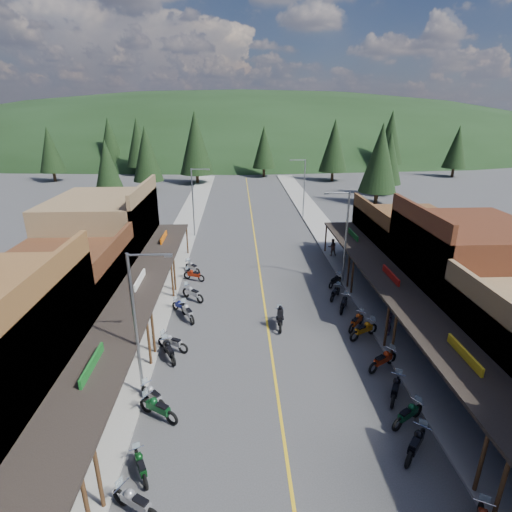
{
  "coord_description": "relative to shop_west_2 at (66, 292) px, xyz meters",
  "views": [
    {
      "loc": [
        -1.95,
        -23.54,
        14.24
      ],
      "look_at": [
        -0.52,
        6.86,
        3.0
      ],
      "focal_mm": 28.0,
      "sensor_mm": 36.0,
      "label": 1
    }
  ],
  "objects": [
    {
      "name": "bike_east_6",
      "position": [
        20.06,
        -6.05,
        -1.88
      ],
      "size": [
        2.34,
        1.87,
        1.31
      ],
      "primitive_type": null,
      "rotation": [
        0.0,
        0.0,
        -1.01
      ],
      "color": "#A0250B",
      "rests_on": "ground"
    },
    {
      "name": "pine_8",
      "position": [
        -8.25,
        38.3,
        3.44
      ],
      "size": [
        4.48,
        4.48,
        10.0
      ],
      "color": "black",
      "rests_on": "ground"
    },
    {
      "name": "pine_3",
      "position": [
        17.75,
        64.3,
        3.95
      ],
      "size": [
        5.04,
        5.04,
        11.0
      ],
      "color": "black",
      "rests_on": "ground"
    },
    {
      "name": "bike_east_10",
      "position": [
        19.46,
        3.19,
        -1.96
      ],
      "size": [
        1.66,
        2.06,
        1.16
      ],
      "primitive_type": null,
      "rotation": [
        0.0,
        0.0,
        -0.57
      ],
      "color": "black",
      "rests_on": "ground"
    },
    {
      "name": "bike_west_9",
      "position": [
        7.51,
        1.46,
        -2.0
      ],
      "size": [
        1.85,
        1.66,
        1.07
      ],
      "primitive_type": null,
      "rotation": [
        0.0,
        0.0,
        0.89
      ],
      "color": "navy",
      "rests_on": "ground"
    },
    {
      "name": "bike_west_3",
      "position": [
        7.66,
        -12.68,
        -1.98
      ],
      "size": [
        1.43,
        2.03,
        1.11
      ],
      "primitive_type": null,
      "rotation": [
        0.0,
        0.0,
        0.45
      ],
      "color": "#0A3613",
      "rests_on": "ground"
    },
    {
      "name": "streetlight_3",
      "position": [
        20.71,
        28.3,
        1.93
      ],
      "size": [
        2.16,
        0.18,
        8.0
      ],
      "color": "gray",
      "rests_on": "ground"
    },
    {
      "name": "streetlight_2",
      "position": [
        20.71,
        6.3,
        1.93
      ],
      "size": [
        2.16,
        0.18,
        8.0
      ],
      "color": "gray",
      "rests_on": "ground"
    },
    {
      "name": "bike_west_4",
      "position": [
        7.79,
        -9.46,
        -1.87
      ],
      "size": [
        2.38,
        1.92,
        1.33
      ],
      "primitive_type": null,
      "rotation": [
        0.0,
        0.0,
        1.0
      ],
      "color": "#0D431C",
      "rests_on": "ground"
    },
    {
      "name": "streetlight_1",
      "position": [
        6.8,
        20.3,
        1.93
      ],
      "size": [
        2.16,
        0.18,
        8.0
      ],
      "color": "gray",
      "rests_on": "ground"
    },
    {
      "name": "pine_1",
      "position": [
        -10.25,
        68.3,
        4.7
      ],
      "size": [
        5.88,
        5.88,
        12.5
      ],
      "color": "black",
      "rests_on": "ground"
    },
    {
      "name": "bike_west_7",
      "position": [
        7.61,
        -3.58,
        -1.91
      ],
      "size": [
        2.27,
        1.67,
        1.25
      ],
      "primitive_type": null,
      "rotation": [
        0.0,
        0.0,
        1.08
      ],
      "color": "#A6A6AB",
      "rests_on": "ground"
    },
    {
      "name": "bike_west_2",
      "position": [
        7.86,
        -14.39,
        -1.89
      ],
      "size": [
        2.33,
        1.81,
        1.29
      ],
      "primitive_type": null,
      "rotation": [
        0.0,
        0.0,
        1.03
      ],
      "color": "gray",
      "rests_on": "ground"
    },
    {
      "name": "bike_west_10",
      "position": [
        8.15,
        3.43,
        -1.87
      ],
      "size": [
        2.22,
        2.13,
        1.32
      ],
      "primitive_type": null,
      "rotation": [
        0.0,
        0.0,
        0.83
      ],
      "color": "#A9A9AE",
      "rests_on": "ground"
    },
    {
      "name": "bike_west_11",
      "position": [
        7.86,
        7.31,
        -1.94
      ],
      "size": [
        2.15,
        1.55,
        1.18
      ],
      "primitive_type": null,
      "rotation": [
        0.0,
        0.0,
        1.1
      ],
      "color": "#99200A",
      "rests_on": "ground"
    },
    {
      "name": "pine_7",
      "position": [
        -18.25,
        74.3,
        4.7
      ],
      "size": [
        5.88,
        5.88,
        12.5
      ],
      "color": "black",
      "rests_on": "ground"
    },
    {
      "name": "pine_10",
      "position": [
        -4.25,
        48.3,
        4.25
      ],
      "size": [
        5.38,
        5.38,
        11.6
      ],
      "color": "black",
      "rests_on": "ground"
    },
    {
      "name": "bike_east_7",
      "position": [
        19.96,
        -2.7,
        -1.86
      ],
      "size": [
        2.44,
        1.83,
        1.34
      ],
      "primitive_type": null,
      "rotation": [
        0.0,
        0.0,
        -1.06
      ],
      "color": "#BB6F0D",
      "rests_on": "ground"
    },
    {
      "name": "pine_6",
      "position": [
        59.75,
        62.3,
        3.95
      ],
      "size": [
        5.04,
        5.04,
        11.0
      ],
      "color": "black",
      "rests_on": "ground"
    },
    {
      "name": "bike_east_5",
      "position": [
        19.85,
        -8.56,
        -1.89
      ],
      "size": [
        1.73,
        2.32,
        1.28
      ],
      "primitive_type": null,
      "rotation": [
        0.0,
        0.0,
        -0.5
      ],
      "color": "black",
      "rests_on": "ground"
    },
    {
      "name": "bike_east_4",
      "position": [
        19.76,
        -10.38,
        -1.91
      ],
      "size": [
        2.22,
        1.77,
        1.24
      ],
      "primitive_type": null,
      "rotation": [
        0.0,
        0.0,
        -1.01
      ],
      "color": "#0D4323",
      "rests_on": "ground"
    },
    {
      "name": "pine_9",
      "position": [
        37.75,
        43.3,
        3.85
      ],
      "size": [
        4.93,
        4.93,
        10.8
      ],
      "color": "black",
      "rests_on": "ground"
    },
    {
      "name": "shop_west_3",
      "position": [
        -0.03,
        9.6,
        0.99
      ],
      "size": [
        10.9,
        10.2,
        8.2
      ],
      "color": "brown",
      "rests_on": "ground"
    },
    {
      "name": "pedestrian_east_a",
      "position": [
        21.63,
        -2.57,
        -1.6
      ],
      "size": [
        0.44,
        0.61,
        1.56
      ],
      "primitive_type": "imported",
      "rotation": [
        0.0,
        0.0,
        -1.44
      ],
      "color": "#2B1F2E",
      "rests_on": "sidewalk_east"
    },
    {
      "name": "pine_0",
      "position": [
        -26.25,
        60.3,
        3.95
      ],
      "size": [
        5.04,
        5.04,
        11.0
      ],
      "color": "black",
      "rests_on": "ground"
    },
    {
      "name": "streetlight_0",
      "position": [
        6.8,
        -7.7,
        1.93
      ],
      "size": [
        2.16,
        0.18,
        8.0
      ],
      "color": "gray",
      "rests_on": "ground"
    },
    {
      "name": "shop_east_3",
      "position": [
        27.51,
        9.6,
        -0.0
      ],
      "size": [
        10.9,
        10.2,
        6.2
      ],
      "color": "#4C2D16",
      "rests_on": "ground"
    },
    {
      "name": "rider_on_bike",
      "position": [
        14.59,
        -1.03,
        -1.83
      ],
      "size": [
        0.89,
        2.35,
        1.76
      ],
      "rotation": [
        0.0,
        0.0,
        -0.05
      ],
      "color": "black",
      "rests_on": "ground"
    },
    {
      "name": "sidewalk_east",
      "position": [
        22.45,
        18.3,
        -2.46
      ],
      "size": [
        3.4,
        94.0,
        0.15
      ],
      "primitive_type": "cube",
      "color": "gray",
      "rests_on": "ground"
    },
    {
      "name": "bike_east_9",
      "position": [
        19.64,
        1.2,
        -1.91
      ],
      "size": [
        1.6,
        2.26,
        1.24
      ],
      "primitive_type": null,
      "rotation": [
        0.0,
        0.0,
        -0.45
      ],
      "color": "black",
      "rests_on": "ground"
    },
    {
      "name": "shop_east_2",
      "position": [
        27.54,
        0.0,
        0.99
      ],
      "size": [
        10.9,
        9.0,
        8.2
      ],
      "color": "#562B19",
      "rests_on": "ground"
    },
    {
      "name": "sidewalk_west",
      "position": [
        5.05,
        18.3,
        -2.46
      ],
      "size": [
        3.4,
        94.0,
        0.15
      ],
      "primitive_type": "cube",
      "color": "gray",
      "rests_on": "ground"
    },
    {
      "name": "ridge_hill",
      "position": [
        13.75,
        133.3,
        -2.53
      ],
      "size": [
        310.0,
        140.0,
        60.0
      ],
      "primitive_type": "ellipsoid",
      "color": "black",
      "rests_on": "ground"
    },
    {
      "name": "bike_east_11",
      "position": [
        20.01,
        5.54,
        -1.98
      ],
      "size": [
        1.8,
        1.86,
        1.11
      ],
      "primitive_type": null,
      "rotation": [
        0.0,
        0.0,
        -0.75
      ],
      "color": "black",
      "rests_on": "ground"
    },
    {
      "name": "pine_11",
      "position": [
        33.75,
        36.3,
        4.65
      ],
      "size": [
        5.82,
        5.82,
        12.4
      ],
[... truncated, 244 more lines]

